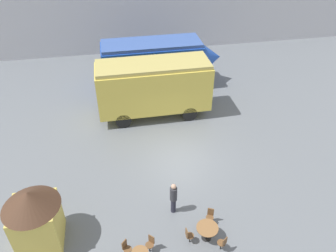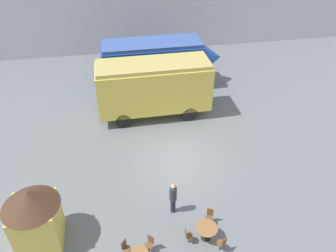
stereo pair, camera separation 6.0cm
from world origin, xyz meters
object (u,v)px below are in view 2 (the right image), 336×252
Objects in this scene: streamlined_locomotive at (161,60)px; visitor_person at (173,197)px; cafe_chair_0 at (222,243)px; cafe_table_near at (207,230)px; ticket_kiosk at (34,215)px; passenger_coach_vintage at (154,85)px.

streamlined_locomotive is 12.53m from visitor_person.
streamlined_locomotive is 10.35× the size of cafe_chair_0.
ticket_kiosk is (-7.08, 1.24, 1.08)m from cafe_table_near.
visitor_person is (-1.14, 1.74, 0.39)m from cafe_table_near.
cafe_table_near is 7.27m from ticket_kiosk.
ticket_kiosk reaches higher than cafe_chair_0.
streamlined_locomotive is at bearing 59.85° from ticket_kiosk.
ticket_kiosk is at bearing -175.21° from visitor_person.
ticket_kiosk is at bearing -125.18° from passenger_coach_vintage.
cafe_table_near is at bearing -9.92° from ticket_kiosk.
passenger_coach_vintage is at bearing -106.47° from streamlined_locomotive.
cafe_chair_0 is (0.48, -0.70, -0.08)m from cafe_table_near.
visitor_person is (-1.63, 2.44, 0.47)m from cafe_chair_0.
cafe_table_near is 1.11× the size of cafe_chair_0.
streamlined_locomotive is 14.91m from ticket_kiosk.
cafe_chair_0 is 2.97m from visitor_person.
passenger_coach_vintage is 8.34× the size of cafe_chair_0.
streamlined_locomotive is at bearing 88.37° from cafe_table_near.
ticket_kiosk reaches higher than visitor_person.
cafe_table_near is 0.86m from cafe_chair_0.
visitor_person is at bearing -97.11° from streamlined_locomotive.
passenger_coach_vintage is 11.12m from cafe_chair_0.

